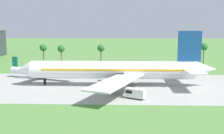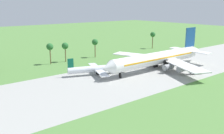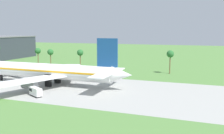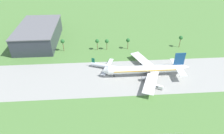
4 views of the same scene
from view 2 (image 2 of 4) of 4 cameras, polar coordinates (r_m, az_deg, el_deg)
The scene contains 6 objects.
ground_plane at distance 102.37m, azimuth -0.67°, elevation -3.28°, with size 600.00×600.00×0.00m, color #517F3D.
taxiway_strip at distance 102.37m, azimuth -0.67°, elevation -3.27°, with size 320.00×44.00×0.02m.
jet_airliner at distance 123.16m, azimuth 10.80°, elevation 2.05°, with size 67.84×56.95×18.71m.
regional_aircraft at distance 111.68m, azimuth -3.27°, elevation -0.39°, with size 26.38×24.03×8.13m.
baggage_tug at distance 118.49m, azimuth 18.57°, elevation -0.82°, with size 5.99×4.42×2.93m.
palm_tree_row at distance 141.79m, azimuth -7.80°, elevation 5.29°, with size 113.33×3.60×11.95m.
Camera 2 is at (-59.87, -77.23, 30.51)m, focal length 40.00 mm.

